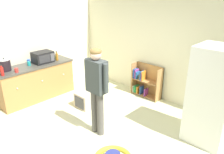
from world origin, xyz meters
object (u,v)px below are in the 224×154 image
Objects in this scene: amber_bottle at (57,57)px; green_cup at (57,57)px; bookshelf at (145,82)px; standing_person at (97,85)px; microwave at (43,57)px; red_cup at (16,70)px; banana_bunch at (54,57)px; ketchup_bottle at (2,71)px; blue_cup at (29,61)px; kitchen_counter at (36,81)px; crock_pot at (5,65)px; refrigerator at (212,96)px; teal_cup at (29,64)px; pet_carrier at (88,99)px.

amber_bottle is 2.59× the size of green_cup.
bookshelf is 0.50× the size of standing_person.
microwave is at bearing -107.51° from amber_bottle.
microwave is 0.83m from red_cup.
banana_bunch is 0.64× the size of ketchup_bottle.
amber_bottle is 2.59× the size of blue_cup.
amber_bottle is 1.00× the size of ketchup_bottle.
banana_bunch reaches higher than kitchen_counter.
bookshelf is 8.95× the size of blue_cup.
green_cup is at bearing 149.43° from amber_bottle.
green_cup is (0.07, 1.33, -0.09)m from crock_pot.
kitchen_counter is 0.64m from microwave.
standing_person is at bearing 15.85° from red_cup.
ketchup_bottle is at bearing -81.97° from green_cup.
crock_pot reaches higher than red_cup.
refrigerator is 4.40m from crock_pot.
bookshelf is at bearing 37.94° from amber_bottle.
green_cup is at bearing 72.53° from blue_cup.
bookshelf is at bearing 32.56° from banana_bunch.
teal_cup is (-0.03, -0.10, 0.50)m from kitchen_counter.
refrigerator is 3.71× the size of microwave.
crock_pot is 1.22× the size of amber_bottle.
refrigerator reaches higher than microwave.
crock_pot is at bearing -156.03° from red_cup.
green_cup is (0.00, 0.40, -0.09)m from microwave.
ketchup_bottle is at bearing -149.65° from refrigerator.
standing_person reaches higher than crock_pot.
amber_bottle is at bearing 95.79° from red_cup.
red_cup is at bearing -84.21° from amber_bottle.
pet_carrier is (1.28, 0.62, -0.27)m from kitchen_counter.
microwave is 5.05× the size of teal_cup.
crock_pot is (-2.32, -0.71, 0.01)m from standing_person.
standing_person is at bearing -14.55° from amber_bottle.
teal_cup reaches higher than kitchen_counter.
refrigerator is 3.22× the size of pet_carrier.
microwave is 0.38m from teal_cup.
banana_bunch is (-0.10, 1.35, -0.11)m from crock_pot.
pet_carrier is 1.99m from ketchup_bottle.
kitchen_counter is 0.83m from green_cup.
green_cup reaches higher than banana_bunch.
green_cup is at bearing 87.86° from teal_cup.
blue_cup and teal_cup have the same top height.
blue_cup is (-0.32, -0.63, -0.05)m from amber_bottle.
microwave is 1.12m from ketchup_bottle.
amber_bottle is at bearing 80.67° from kitchen_counter.
crock_pot reaches higher than kitchen_counter.
amber_bottle is 0.13m from green_cup.
teal_cup is (-0.24, 0.73, -0.05)m from ketchup_bottle.
bookshelf is (1.93, 2.03, -0.08)m from kitchen_counter.
blue_cup is (-0.22, -0.69, 0.00)m from green_cup.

